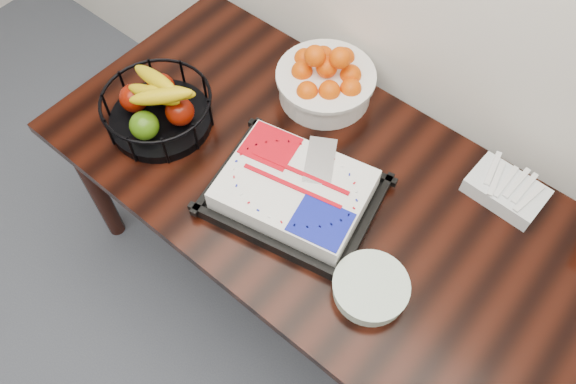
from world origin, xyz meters
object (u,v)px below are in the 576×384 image
Objects in this scene: table at (317,195)px; plate_stack at (370,288)px; cake_tray at (294,192)px; tangerine_bowl at (326,76)px; fruit_basket at (158,107)px.

table is 0.41m from plate_stack.
cake_tray is 0.45m from tangerine_bowl.
tangerine_bowl is 0.74m from plate_stack.
table is 0.60m from fruit_basket.
plate_stack is (0.35, -0.10, -0.02)m from cake_tray.
table is 3.22× the size of cake_tray.
cake_tray is 1.54× the size of fruit_basket.
table is at bearing 82.12° from cake_tray.
cake_tray is 1.65× the size of tangerine_bowl.
tangerine_bowl reaches higher than plate_stack.
tangerine_bowl is at bearing 137.47° from plate_stack.
plate_stack is at bearing -42.53° from tangerine_bowl.
tangerine_bowl is at bearing 115.59° from cake_tray.
tangerine_bowl is at bearing 124.69° from table.
fruit_basket is at bearing 176.76° from plate_stack.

